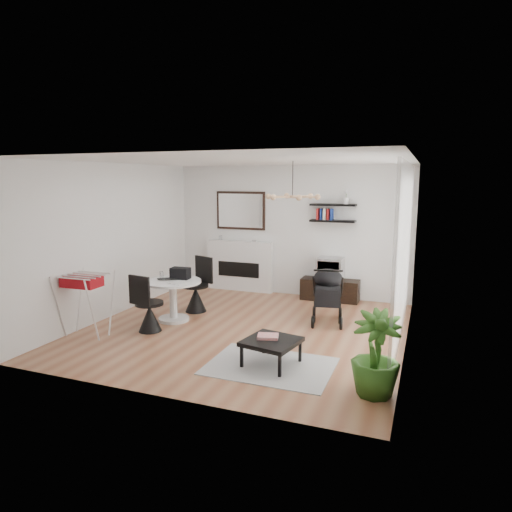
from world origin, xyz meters
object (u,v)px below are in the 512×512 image
at_px(dining_table, 173,294).
at_px(drying_rack, 86,304).
at_px(tv_console, 330,290).
at_px(potted_plant, 376,354).
at_px(fireplace, 240,260).
at_px(coffee_table, 271,342).
at_px(crt_tv, 330,269).
at_px(stroller, 328,297).

relative_size(dining_table, drying_rack, 0.98).
bearing_deg(tv_console, potted_plant, -71.23).
bearing_deg(fireplace, dining_table, -95.15).
relative_size(drying_rack, coffee_table, 1.28).
bearing_deg(tv_console, dining_table, -134.39).
bearing_deg(potted_plant, coffee_table, 164.36).
bearing_deg(potted_plant, fireplace, 129.79).
xyz_separation_m(tv_console, dining_table, (-2.25, -2.30, 0.25)).
bearing_deg(coffee_table, drying_rack, 179.07).
xyz_separation_m(crt_tv, stroller, (0.26, -1.42, -0.22)).
xyz_separation_m(coffee_table, potted_plant, (1.37, -0.38, 0.18)).
distance_m(crt_tv, potted_plant, 4.11).
distance_m(tv_console, drying_rack, 4.66).
bearing_deg(tv_console, stroller, -80.06).
height_order(crt_tv, stroller, stroller).
bearing_deg(coffee_table, dining_table, 151.29).
bearing_deg(drying_rack, crt_tv, 46.07).
distance_m(dining_table, potted_plant, 3.91).
bearing_deg(stroller, coffee_table, -109.74).
height_order(drying_rack, potted_plant, drying_rack).
bearing_deg(tv_console, crt_tv, -151.22).
height_order(fireplace, dining_table, fireplace).
bearing_deg(drying_rack, dining_table, 51.39).
bearing_deg(stroller, potted_plant, -78.13).
bearing_deg(tv_console, fireplace, 176.19).
relative_size(fireplace, dining_table, 2.23).
height_order(crt_tv, coffee_table, crt_tv).
height_order(tv_console, drying_rack, drying_rack).
height_order(coffee_table, potted_plant, potted_plant).
bearing_deg(fireplace, potted_plant, -50.21).
bearing_deg(coffee_table, potted_plant, -15.64).
xyz_separation_m(tv_console, stroller, (0.25, -1.43, 0.22)).
height_order(tv_console, potted_plant, potted_plant).
distance_m(coffee_table, potted_plant, 1.43).
distance_m(crt_tv, dining_table, 3.21).
relative_size(stroller, coffee_table, 1.33).
relative_size(fireplace, tv_console, 1.87).
xyz_separation_m(fireplace, tv_console, (2.03, -0.14, -0.47)).
height_order(crt_tv, dining_table, crt_tv).
bearing_deg(drying_rack, tv_console, 46.04).
xyz_separation_m(tv_console, coffee_table, (-0.05, -3.50, 0.09)).
relative_size(tv_console, stroller, 1.13).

